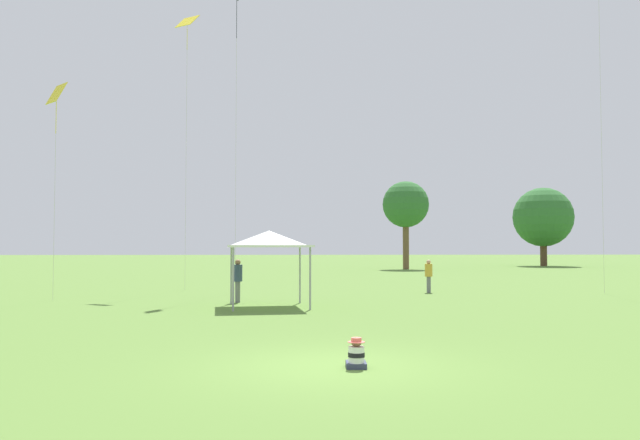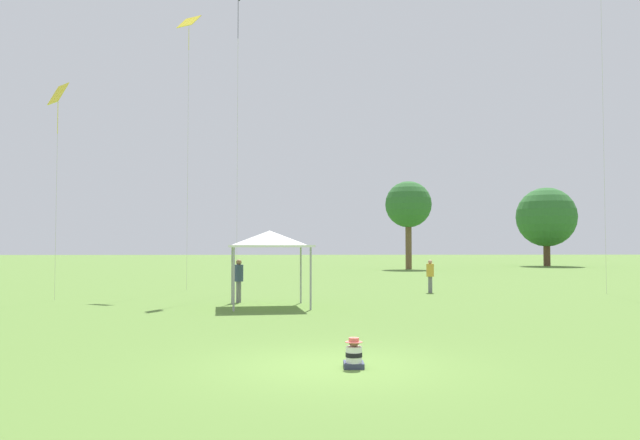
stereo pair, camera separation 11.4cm
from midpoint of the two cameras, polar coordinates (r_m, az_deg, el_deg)
ground_plane at (r=11.76m, az=0.96°, el=-13.20°), size 300.00×300.00×0.00m
seated_toddler at (r=11.54m, az=3.05°, el=-12.24°), size 0.38×0.47×0.56m
person_standing_2 at (r=30.15m, az=9.80°, el=-4.82°), size 0.49×0.49×1.56m
person_standing_3 at (r=24.69m, az=-7.66°, el=-5.18°), size 0.49×0.49×1.69m
canopy_tent at (r=22.81m, az=-4.83°, el=-1.78°), size 3.26×3.26×2.77m
kite_0 at (r=31.99m, az=-7.73°, el=18.93°), size 0.69×0.95×15.02m
kite_2 at (r=28.27m, az=-23.07°, el=10.13°), size 1.03×1.03×8.92m
kite_3 at (r=33.83m, az=-12.14°, el=16.53°), size 1.26×1.17×14.02m
distant_tree_0 at (r=60.86m, az=7.79°, el=1.36°), size 4.48×4.48×8.50m
distant_tree_1 at (r=73.92m, az=19.68°, el=0.23°), size 6.59×6.59×8.76m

